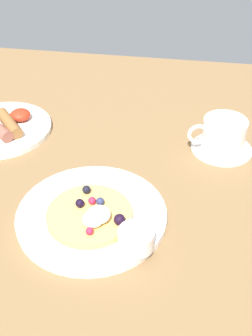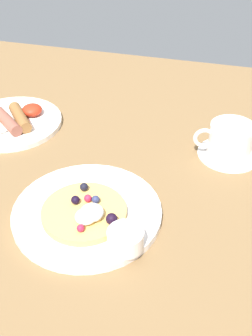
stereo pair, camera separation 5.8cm
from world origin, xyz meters
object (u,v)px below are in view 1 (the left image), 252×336
(pancake_plate, at_px, (90,215))
(coffee_saucer, at_px, (221,148))
(coffee_cup, at_px, (223,133))
(breakfast_plate, at_px, (0,129))
(syrup_ramekin, at_px, (136,239))

(pancake_plate, bearing_deg, coffee_saucer, 47.40)
(coffee_saucer, height_order, coffee_cup, coffee_cup)
(pancake_plate, height_order, breakfast_plate, pancake_plate)
(breakfast_plate, xyz_separation_m, coffee_cup, (0.48, 0.01, 0.03))
(syrup_ramekin, distance_m, breakfast_plate, 0.45)
(pancake_plate, xyz_separation_m, syrup_ramekin, (0.09, -0.06, 0.02))
(breakfast_plate, distance_m, coffee_saucer, 0.48)
(syrup_ramekin, distance_m, coffee_cup, 0.33)
(breakfast_plate, xyz_separation_m, coffee_saucer, (0.48, 0.01, -0.00))
(syrup_ramekin, relative_size, coffee_cup, 0.47)
(pancake_plate, relative_size, coffee_saucer, 2.02)
(syrup_ramekin, height_order, breakfast_plate, syrup_ramekin)
(pancake_plate, xyz_separation_m, breakfast_plate, (-0.26, 0.23, -0.00))
(pancake_plate, distance_m, coffee_cup, 0.33)
(breakfast_plate, height_order, coffee_cup, coffee_cup)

